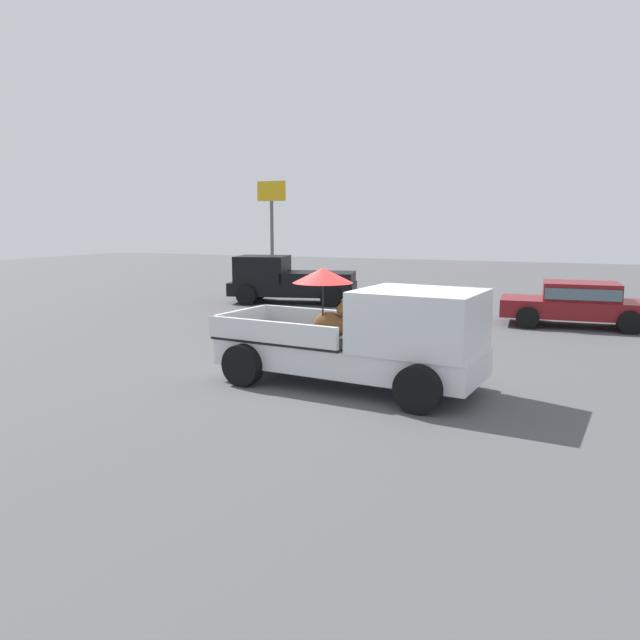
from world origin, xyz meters
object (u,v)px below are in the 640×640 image
object	(u,v)px
pickup_truck_main	(371,338)
pickup_truck_red	(288,280)
motel_sign	(272,213)
parked_sedan_near	(578,302)

from	to	relation	value
pickup_truck_main	pickup_truck_red	distance (m)	12.58
pickup_truck_red	motel_sign	distance (m)	5.77
pickup_truck_red	motel_sign	world-z (taller)	motel_sign
parked_sedan_near	pickup_truck_red	bearing A→B (deg)	-12.45
pickup_truck_red	motel_sign	bearing A→B (deg)	-69.75
motel_sign	parked_sedan_near	bearing A→B (deg)	-24.09
parked_sedan_near	motel_sign	distance (m)	14.73
pickup_truck_main	pickup_truck_red	bearing A→B (deg)	129.00
pickup_truck_red	motel_sign	size ratio (longest dim) A/B	1.03
pickup_truck_red	parked_sedan_near	distance (m)	10.49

